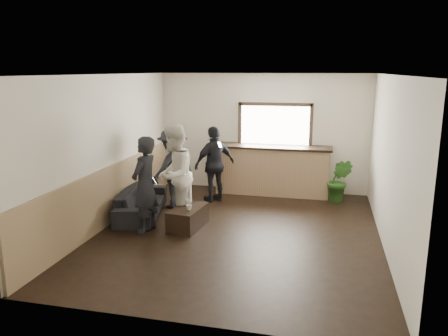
% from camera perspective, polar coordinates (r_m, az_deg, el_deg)
% --- Properties ---
extents(ground, '(5.00, 6.00, 0.01)m').
position_cam_1_polar(ground, '(8.00, 1.74, -8.37)').
color(ground, black).
extents(room_shell, '(5.01, 6.01, 2.80)m').
position_cam_1_polar(room_shell, '(7.77, -3.52, 2.24)').
color(room_shell, silver).
rests_on(room_shell, ground).
extents(bar_counter, '(2.70, 0.68, 2.13)m').
position_cam_1_polar(bar_counter, '(10.33, 6.37, 0.13)').
color(bar_counter, '#9F7956').
rests_on(bar_counter, ground).
extents(sofa, '(1.10, 1.99, 0.55)m').
position_cam_1_polar(sofa, '(8.96, -10.77, -4.41)').
color(sofa, black).
rests_on(sofa, ground).
extents(coffee_table, '(0.59, 0.93, 0.39)m').
position_cam_1_polar(coffee_table, '(8.18, -4.75, -6.48)').
color(coffee_table, black).
rests_on(coffee_table, ground).
extents(cup_a, '(0.18, 0.18, 0.10)m').
position_cam_1_polar(cup_a, '(8.32, -4.67, -4.35)').
color(cup_a, silver).
rests_on(cup_a, coffee_table).
extents(cup_b, '(0.15, 0.15, 0.10)m').
position_cam_1_polar(cup_b, '(7.96, -4.60, -5.16)').
color(cup_b, silver).
rests_on(cup_b, coffee_table).
extents(potted_plant, '(0.60, 0.52, 0.98)m').
position_cam_1_polar(potted_plant, '(9.96, 14.81, -1.60)').
color(potted_plant, '#2D6623').
rests_on(potted_plant, ground).
extents(person_a, '(0.52, 0.69, 1.74)m').
position_cam_1_polar(person_a, '(7.92, -10.30, -2.17)').
color(person_a, black).
rests_on(person_a, ground).
extents(person_b, '(0.76, 0.95, 1.89)m').
position_cam_1_polar(person_b, '(8.28, -6.52, -0.86)').
color(person_b, white).
rests_on(person_b, ground).
extents(person_c, '(1.10, 1.27, 1.70)m').
position_cam_1_polar(person_c, '(9.26, -6.68, -0.03)').
color(person_c, black).
rests_on(person_c, ground).
extents(person_d, '(0.98, 0.99, 1.68)m').
position_cam_1_polar(person_d, '(9.62, -1.23, 0.49)').
color(person_d, black).
rests_on(person_d, ground).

